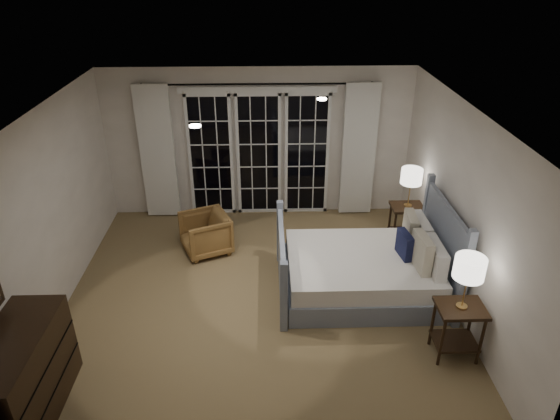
{
  "coord_description": "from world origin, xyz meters",
  "views": [
    {
      "loc": [
        0.12,
        -5.32,
        4.07
      ],
      "look_at": [
        0.29,
        0.49,
        1.05
      ],
      "focal_mm": 32.0,
      "sensor_mm": 36.0,
      "label": 1
    }
  ],
  "objects_px": {
    "lamp_left": "(470,268)",
    "nightstand_left": "(458,323)",
    "lamp_right": "(412,177)",
    "nightstand_right": "(406,219)",
    "bed": "(365,270)",
    "armchair": "(205,233)",
    "dresser": "(21,379)"
  },
  "relations": [
    {
      "from": "lamp_left",
      "to": "nightstand_left",
      "type": "bearing_deg",
      "value": 0.0
    },
    {
      "from": "nightstand_left",
      "to": "lamp_right",
      "type": "height_order",
      "value": "lamp_right"
    },
    {
      "from": "nightstand_right",
      "to": "bed",
      "type": "bearing_deg",
      "value": -124.78
    },
    {
      "from": "lamp_left",
      "to": "lamp_right",
      "type": "bearing_deg",
      "value": 88.77
    },
    {
      "from": "armchair",
      "to": "lamp_right",
      "type": "bearing_deg",
      "value": 69.99
    },
    {
      "from": "lamp_right",
      "to": "armchair",
      "type": "bearing_deg",
      "value": -176.88
    },
    {
      "from": "lamp_left",
      "to": "lamp_right",
      "type": "relative_size",
      "value": 1.03
    },
    {
      "from": "nightstand_left",
      "to": "nightstand_right",
      "type": "distance_m",
      "value": 2.45
    },
    {
      "from": "nightstand_right",
      "to": "lamp_right",
      "type": "distance_m",
      "value": 0.7
    },
    {
      "from": "armchair",
      "to": "dresser",
      "type": "relative_size",
      "value": 0.5
    },
    {
      "from": "bed",
      "to": "armchair",
      "type": "xyz_separation_m",
      "value": [
        -2.22,
        1.04,
        -0.01
      ]
    },
    {
      "from": "bed",
      "to": "nightstand_right",
      "type": "bearing_deg",
      "value": 55.22
    },
    {
      "from": "nightstand_left",
      "to": "lamp_right",
      "type": "xyz_separation_m",
      "value": [
        0.05,
        2.45,
        0.69
      ]
    },
    {
      "from": "bed",
      "to": "armchair",
      "type": "relative_size",
      "value": 3.18
    },
    {
      "from": "lamp_left",
      "to": "dresser",
      "type": "xyz_separation_m",
      "value": [
        -4.44,
        -0.7,
        -0.69
      ]
    },
    {
      "from": "bed",
      "to": "lamp_right",
      "type": "bearing_deg",
      "value": 55.22
    },
    {
      "from": "lamp_left",
      "to": "lamp_right",
      "type": "height_order",
      "value": "lamp_left"
    },
    {
      "from": "nightstand_left",
      "to": "armchair",
      "type": "distance_m",
      "value": 3.78
    },
    {
      "from": "nightstand_right",
      "to": "armchair",
      "type": "relative_size",
      "value": 0.95
    },
    {
      "from": "nightstand_right",
      "to": "lamp_right",
      "type": "xyz_separation_m",
      "value": [
        -0.0,
        0.0,
        0.7
      ]
    },
    {
      "from": "lamp_left",
      "to": "armchair",
      "type": "xyz_separation_m",
      "value": [
        -3.01,
        2.28,
        -0.86
      ]
    },
    {
      "from": "bed",
      "to": "nightstand_left",
      "type": "relative_size",
      "value": 3.23
    },
    {
      "from": "nightstand_left",
      "to": "lamp_right",
      "type": "bearing_deg",
      "value": 88.77
    },
    {
      "from": "nightstand_left",
      "to": "dresser",
      "type": "distance_m",
      "value": 4.49
    },
    {
      "from": "armchair",
      "to": "dresser",
      "type": "height_order",
      "value": "dresser"
    },
    {
      "from": "lamp_left",
      "to": "armchair",
      "type": "relative_size",
      "value": 0.92
    },
    {
      "from": "nightstand_right",
      "to": "nightstand_left",
      "type": "bearing_deg",
      "value": -91.23
    },
    {
      "from": "armchair",
      "to": "bed",
      "type": "bearing_deg",
      "value": 41.77
    },
    {
      "from": "lamp_right",
      "to": "nightstand_left",
      "type": "bearing_deg",
      "value": -91.23
    },
    {
      "from": "nightstand_right",
      "to": "armchair",
      "type": "xyz_separation_m",
      "value": [
        -3.06,
        -0.17,
        -0.11
      ]
    },
    {
      "from": "nightstand_left",
      "to": "bed",
      "type": "bearing_deg",
      "value": 122.44
    },
    {
      "from": "bed",
      "to": "dresser",
      "type": "bearing_deg",
      "value": -152.0
    }
  ]
}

